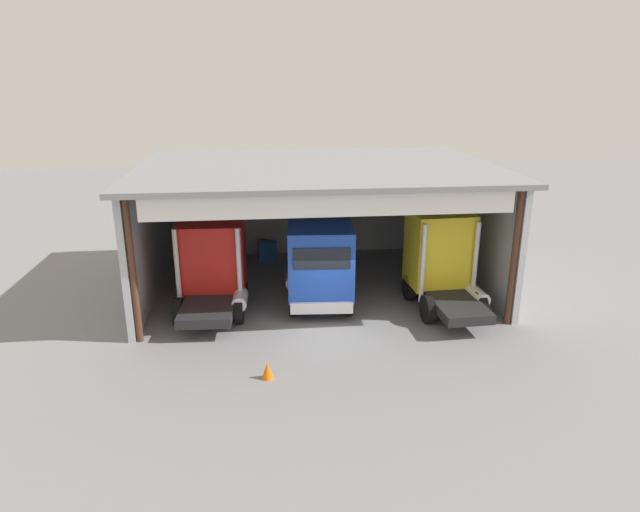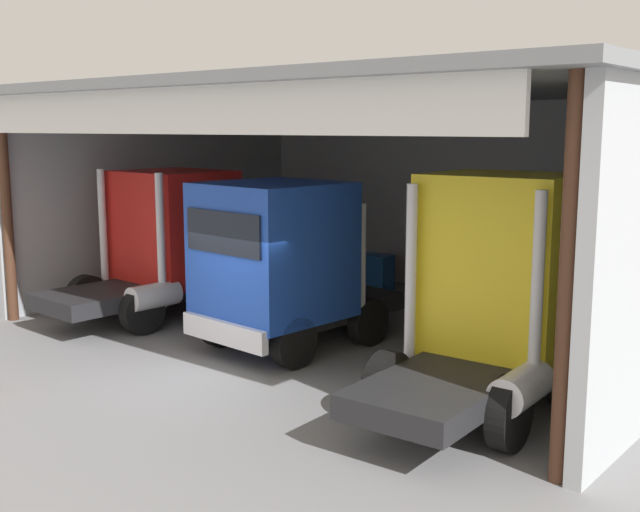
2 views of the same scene
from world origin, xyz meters
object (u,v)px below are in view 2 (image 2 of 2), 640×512
Objects in this scene: tool_cart at (376,272)px; truck_red_right_bay at (166,240)px; truck_blue_center_left_bay at (281,261)px; oil_drum at (383,270)px; truck_yellow_left_bay at (495,290)px.

truck_red_right_bay is at bearing -111.66° from tool_cart.
oil_drum is at bearing -68.06° from truck_blue_center_left_bay.
truck_blue_center_left_bay reaches higher than oil_drum.
truck_yellow_left_bay is at bearing -178.24° from truck_blue_center_left_bay.
oil_drum is 0.72m from tool_cart.
truck_red_right_bay is 6.19m from tool_cart.
truck_yellow_left_bay is at bearing -1.83° from truck_red_right_bay.
oil_drum is (-7.05, 6.98, -1.49)m from truck_yellow_left_bay.
truck_blue_center_left_bay is 4.75× the size of tool_cart.
truck_blue_center_left_bay is 5.38× the size of oil_drum.
truck_yellow_left_bay is (9.06, -0.67, 0.10)m from truck_red_right_bay.
truck_blue_center_left_bay is 6.55m from tool_cart.
truck_red_right_bay is 4.22m from truck_blue_center_left_bay.
tool_cart is at bearing 70.76° from truck_red_right_bay.
tool_cart is at bearing -68.13° from truck_blue_center_left_bay.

